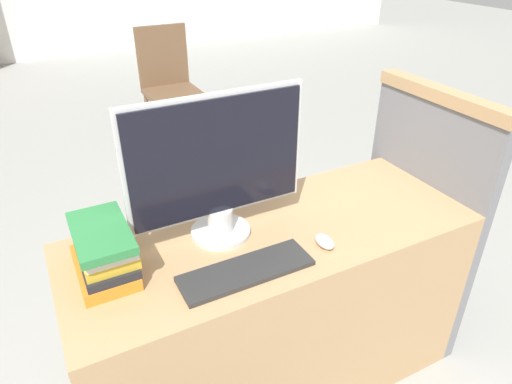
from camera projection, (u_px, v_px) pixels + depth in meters
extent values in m
cube|color=tan|center=(272.00, 310.00, 1.78)|extent=(1.45, 0.57, 0.75)
cube|color=slate|center=(417.00, 221.00, 2.02)|extent=(0.05, 0.63, 1.09)
cube|color=tan|center=(444.00, 96.00, 1.73)|extent=(0.07, 0.63, 0.05)
cylinder|color=silver|center=(221.00, 231.00, 1.57)|extent=(0.20, 0.20, 0.02)
cylinder|color=silver|center=(220.00, 219.00, 1.55)|extent=(0.09, 0.09, 0.08)
cube|color=silver|center=(217.00, 157.00, 1.43)|extent=(0.60, 0.01, 0.42)
cube|color=black|center=(217.00, 157.00, 1.43)|extent=(0.58, 0.02, 0.39)
cube|color=#2D2D2D|center=(246.00, 271.00, 1.39)|extent=(0.42, 0.13, 0.02)
ellipsoid|color=silver|center=(325.00, 241.00, 1.51)|extent=(0.05, 0.09, 0.04)
cube|color=orange|center=(105.00, 267.00, 1.39)|extent=(0.16, 0.27, 0.04)
cube|color=#232328|center=(105.00, 256.00, 1.38)|extent=(0.15, 0.27, 0.03)
cube|color=gold|center=(107.00, 251.00, 1.35)|extent=(0.15, 0.21, 0.04)
cube|color=silver|center=(104.00, 240.00, 1.34)|extent=(0.14, 0.24, 0.03)
cube|color=#2D7F42|center=(101.00, 233.00, 1.32)|extent=(0.16, 0.28, 0.03)
cylinder|color=brown|center=(161.00, 130.00, 3.82)|extent=(0.04, 0.04, 0.41)
cylinder|color=brown|center=(203.00, 122.00, 3.98)|extent=(0.04, 0.04, 0.41)
cylinder|color=brown|center=(148.00, 115.00, 4.11)|extent=(0.04, 0.04, 0.41)
cylinder|color=brown|center=(188.00, 109.00, 4.27)|extent=(0.04, 0.04, 0.41)
cube|color=brown|center=(173.00, 93.00, 3.93)|extent=(0.44, 0.44, 0.05)
cube|color=brown|center=(162.00, 56.00, 3.94)|extent=(0.44, 0.04, 0.51)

